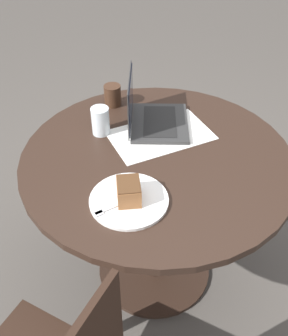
{
  "coord_description": "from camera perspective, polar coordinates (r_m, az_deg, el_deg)",
  "views": [
    {
      "loc": [
        0.04,
        1.19,
        1.69
      ],
      "look_at": [
        0.05,
        0.13,
        0.78
      ],
      "focal_mm": 42.0,
      "sensor_mm": 36.0,
      "label": 1
    }
  ],
  "objects": [
    {
      "name": "cake_slice",
      "position": [
        1.3,
        -2.23,
        -3.38
      ],
      "size": [
        0.09,
        0.11,
        0.07
      ],
      "rotation": [
        0.0,
        0.0,
        4.83
      ],
      "color": "brown",
      "rests_on": "plate"
    },
    {
      "name": "ground_plane",
      "position": [
        2.07,
        1.46,
        -14.34
      ],
      "size": [
        12.0,
        12.0,
        0.0
      ],
      "primitive_type": "plane",
      "color": "#4C4742"
    },
    {
      "name": "dining_table",
      "position": [
        1.64,
        1.78,
        -2.95
      ],
      "size": [
        1.06,
        1.06,
        0.74
      ],
      "color": "black",
      "rests_on": "ground_plane"
    },
    {
      "name": "water_glass",
      "position": [
        1.62,
        -6.33,
        6.81
      ],
      "size": [
        0.07,
        0.07,
        0.12
      ],
      "color": "silver",
      "rests_on": "dining_table"
    },
    {
      "name": "fork",
      "position": [
        1.3,
        -4.5,
        -5.62
      ],
      "size": [
        0.16,
        0.11,
        0.0
      ],
      "rotation": [
        0.0,
        0.0,
        6.84
      ],
      "color": "silver",
      "rests_on": "plate"
    },
    {
      "name": "coffee_glass",
      "position": [
        1.81,
        -4.59,
        10.47
      ],
      "size": [
        0.08,
        0.08,
        0.1
      ],
      "color": "#3D2619",
      "rests_on": "dining_table"
    },
    {
      "name": "paper_document",
      "position": [
        1.63,
        2.41,
        4.82
      ],
      "size": [
        0.48,
        0.4,
        0.0
      ],
      "rotation": [
        0.0,
        0.0,
        0.45
      ],
      "color": "white",
      "rests_on": "dining_table"
    },
    {
      "name": "laptop",
      "position": [
        1.67,
        1.22,
        7.39
      ],
      "size": [
        0.25,
        0.29,
        0.23
      ],
      "rotation": [
        0.0,
        0.0,
        7.84
      ],
      "color": "#2D2D2D",
      "rests_on": "dining_table"
    },
    {
      "name": "plate",
      "position": [
        1.33,
        -2.2,
        -4.68
      ],
      "size": [
        0.27,
        0.27,
        0.01
      ],
      "color": "white",
      "rests_on": "dining_table"
    }
  ]
}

